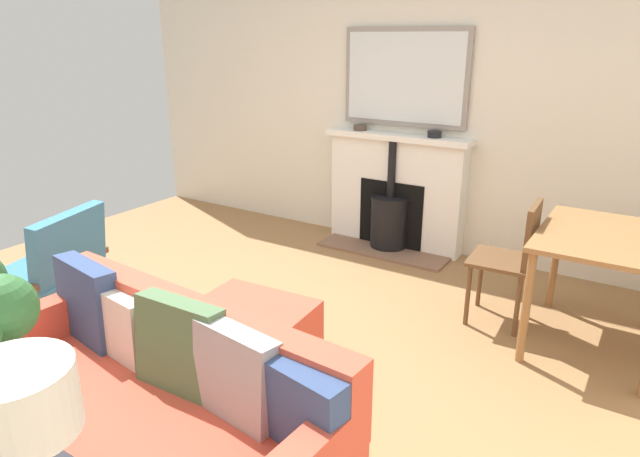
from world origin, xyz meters
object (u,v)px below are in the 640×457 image
object	(u,v)px
sofa	(147,416)
ottoman	(246,335)
table_lamp_far_end	(19,408)
armchair_accent	(52,265)
mantel_bowl_near	(360,127)
fireplace	(394,198)
mantel_bowl_far	(435,134)
dining_table	(605,252)
dining_chair_near_fireplace	(515,254)

from	to	relation	value
sofa	ottoman	world-z (taller)	sofa
table_lamp_far_end	armchair_accent	bearing A→B (deg)	-122.49
mantel_bowl_near	table_lamp_far_end	distance (m)	4.18
fireplace	mantel_bowl_far	distance (m)	0.70
table_lamp_far_end	dining_table	bearing A→B (deg)	163.92
ottoman	table_lamp_far_end	world-z (taller)	table_lamp_far_end
dining_table	ottoman	bearing A→B (deg)	-49.18
mantel_bowl_near	armchair_accent	bearing A→B (deg)	-16.80
table_lamp_far_end	dining_chair_near_fireplace	world-z (taller)	table_lamp_far_end
sofa	table_lamp_far_end	world-z (taller)	table_lamp_far_end
mantel_bowl_far	ottoman	xyz separation A→B (m)	(2.35, -0.15, -0.83)
sofa	dining_table	world-z (taller)	sofa
table_lamp_far_end	ottoman	bearing A→B (deg)	-155.03
sofa	ottoman	bearing A→B (deg)	-167.15
fireplace	mantel_bowl_far	size ratio (longest dim) A/B	11.05
mantel_bowl_far	dining_table	world-z (taller)	mantel_bowl_far
mantel_bowl_far	table_lamp_far_end	bearing A→B (deg)	8.62
sofa	fireplace	bearing A→B (deg)	-173.16
mantel_bowl_near	table_lamp_far_end	size ratio (longest dim) A/B	0.27
sofa	mantel_bowl_near	bearing A→B (deg)	-166.77
table_lamp_far_end	dining_chair_near_fireplace	distance (m)	3.11
armchair_accent	table_lamp_far_end	world-z (taller)	table_lamp_far_end
fireplace	dining_chair_near_fireplace	xyz separation A→B (m)	(0.93, 1.30, 0.05)
fireplace	dining_table	size ratio (longest dim) A/B	1.38
ottoman	dining_chair_near_fireplace	bearing A→B (deg)	141.67
mantel_bowl_near	ottoman	world-z (taller)	mantel_bowl_near
mantel_bowl_near	table_lamp_far_end	bearing A→B (deg)	18.31
mantel_bowl_far	dining_table	bearing A→B (deg)	57.52
ottoman	table_lamp_far_end	distance (m)	1.98
sofa	ottoman	size ratio (longest dim) A/B	2.58
mantel_bowl_near	sofa	size ratio (longest dim) A/B	0.07
fireplace	dining_chair_near_fireplace	distance (m)	1.60
dining_chair_near_fireplace	mantel_bowl_far	bearing A→B (deg)	-134.19
dining_table	mantel_bowl_far	bearing A→B (deg)	-122.48
fireplace	dining_table	distance (m)	2.05
fireplace	mantel_bowl_far	xyz separation A→B (m)	(-0.01, 0.34, 0.62)
armchair_accent	table_lamp_far_end	xyz separation A→B (m)	(1.34, 2.11, 0.63)
mantel_bowl_far	sofa	world-z (taller)	mantel_bowl_far
mantel_bowl_far	dining_chair_near_fireplace	size ratio (longest dim) A/B	0.14
mantel_bowl_near	armchair_accent	world-z (taller)	mantel_bowl_near
ottoman	mantel_bowl_near	bearing A→B (deg)	-166.63
mantel_bowl_far	table_lamp_far_end	xyz separation A→B (m)	(3.97, 0.60, 0.02)
ottoman	dining_chair_near_fireplace	distance (m)	1.82
dining_table	dining_chair_near_fireplace	bearing A→B (deg)	-90.44
dining_table	dining_chair_near_fireplace	distance (m)	0.53
sofa	table_lamp_far_end	xyz separation A→B (m)	(0.74, 0.55, 0.74)
ottoman	table_lamp_far_end	size ratio (longest dim) A/B	1.46
sofa	armchair_accent	distance (m)	1.67
sofa	dining_table	size ratio (longest dim) A/B	1.86
mantel_bowl_far	sofa	distance (m)	3.31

